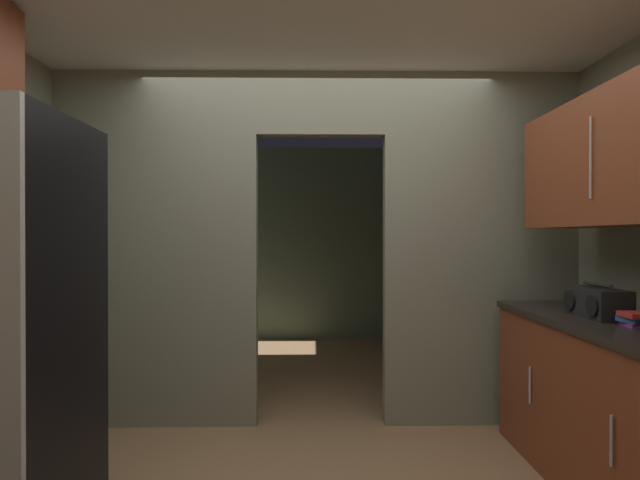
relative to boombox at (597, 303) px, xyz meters
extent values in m
cube|color=silver|center=(-1.53, 0.06, 1.58)|extent=(4.18, 6.50, 0.06)
cube|color=gray|center=(-2.70, 0.94, 0.28)|extent=(1.45, 0.12, 2.55)
cube|color=gray|center=(-0.35, 0.94, 0.28)|extent=(1.40, 0.12, 2.55)
cube|color=gray|center=(-1.51, 0.94, 1.32)|extent=(0.92, 0.12, 0.45)
cube|color=slate|center=(-1.53, 4.13, 0.28)|extent=(3.78, 0.10, 2.55)
cube|color=slate|center=(-3.37, 2.53, 0.28)|extent=(0.10, 3.19, 2.55)
cube|color=slate|center=(0.30, 2.53, 0.28)|extent=(0.10, 3.19, 2.55)
cube|color=brown|center=(0.03, -0.20, -0.56)|extent=(0.60, 1.90, 0.88)
cube|color=black|center=(0.03, -0.20, -0.10)|extent=(0.64, 1.90, 0.04)
cylinder|color=#B7BABC|center=(-0.28, -0.62, -0.52)|extent=(0.01, 0.01, 0.22)
cylinder|color=#B7BABC|center=(-0.28, 0.21, -0.52)|extent=(0.01, 0.01, 0.22)
cube|color=brown|center=(0.03, -0.20, 0.77)|extent=(0.34, 1.71, 0.70)
cylinder|color=#B7BABC|center=(-0.15, -0.20, 0.77)|extent=(0.01, 0.01, 0.42)
cube|color=black|center=(0.00, 0.00, 0.00)|extent=(0.18, 0.39, 0.16)
cylinder|color=#262626|center=(0.00, 0.00, 0.10)|extent=(0.02, 0.28, 0.02)
cylinder|color=black|center=(-0.09, -0.12, 0.00)|extent=(0.01, 0.11, 0.11)
cylinder|color=black|center=(-0.09, 0.12, 0.00)|extent=(0.01, 0.11, 0.11)
cube|color=#8C3893|center=(0.02, -0.31, -0.07)|extent=(0.11, 0.13, 0.02)
cube|color=#2D609E|center=(0.02, -0.30, -0.05)|extent=(0.12, 0.14, 0.03)
cube|color=red|center=(0.02, -0.32, -0.02)|extent=(0.13, 0.13, 0.02)
camera|label=1|loc=(-1.57, -2.82, 0.36)|focal=29.03mm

